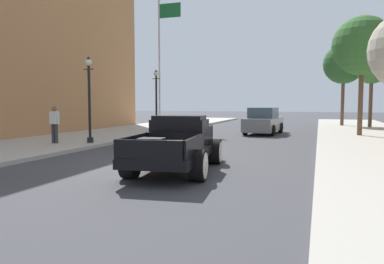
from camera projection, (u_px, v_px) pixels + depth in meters
ground_plane at (167, 164)px, 11.86m from camera, size 140.00×140.00×0.00m
hotrod_truck_black at (179, 144)px, 10.89m from camera, size 2.55×5.07×1.58m
car_background_grey at (264, 122)px, 23.07m from camera, size 2.12×4.42×1.65m
pedestrian_sidewalk_left at (54, 122)px, 16.44m from camera, size 0.53×0.22×1.65m
street_lamp_near at (89, 93)px, 16.53m from camera, size 0.50×0.32×3.85m
street_lamp_far at (156, 96)px, 23.10m from camera, size 0.50×0.32×3.85m
flagpole at (162, 50)px, 26.73m from camera, size 1.74×0.16×9.16m
street_tree_second at (362, 46)px, 20.19m from camera, size 3.22×3.22×6.52m
street_tree_third at (372, 69)px, 27.17m from camera, size 2.31×2.31×5.49m
street_tree_farthest at (344, 64)px, 29.13m from camera, size 3.13×3.13×6.42m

